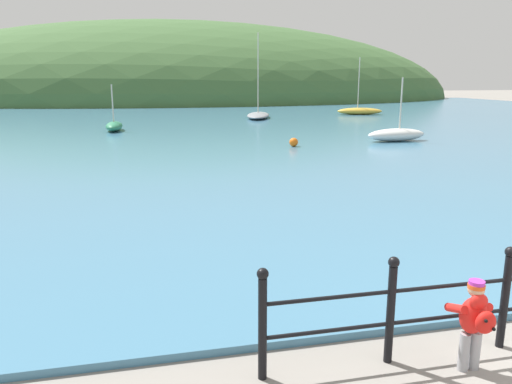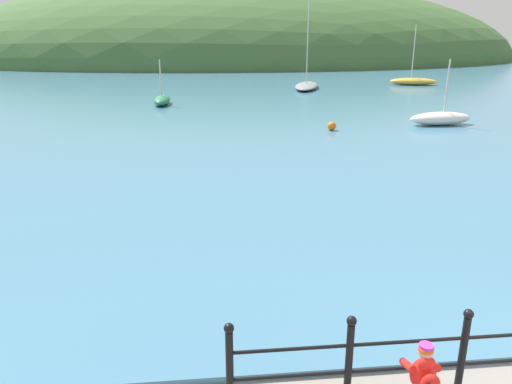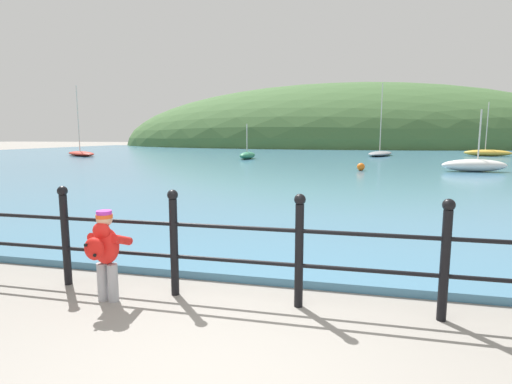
# 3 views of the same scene
# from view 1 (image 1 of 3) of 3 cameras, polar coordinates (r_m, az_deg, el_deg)

# --- Properties ---
(water) EXTENTS (80.00, 60.00, 0.10)m
(water) POSITION_cam_1_polar(r_m,az_deg,el_deg) (35.40, -5.00, 8.15)
(water) COLOR teal
(water) RESTS_ON ground
(far_hillside) EXTENTS (78.63, 43.25, 20.65)m
(far_hillside) POSITION_cam_1_polar(r_m,az_deg,el_deg) (71.10, -9.09, 10.43)
(far_hillside) COLOR #3D6033
(far_hillside) RESTS_ON ground
(child_in_coat) EXTENTS (0.38, 0.53, 1.00)m
(child_in_coat) POSITION_cam_1_polar(r_m,az_deg,el_deg) (5.76, 23.69, -13.00)
(child_in_coat) COLOR #99999E
(child_in_coat) RESTS_ON ground
(boat_mid_harbor) EXTENTS (1.01, 2.57, 2.53)m
(boat_mid_harbor) POSITION_cam_1_polar(r_m,az_deg,el_deg) (28.91, -15.90, 7.26)
(boat_mid_harbor) COLOR #287551
(boat_mid_harbor) RESTS_ON water
(boat_red_dinghy) EXTENTS (2.94, 5.28, 5.94)m
(boat_red_dinghy) POSITION_cam_1_polar(r_m,az_deg,el_deg) (36.69, 0.25, 8.80)
(boat_red_dinghy) COLOR gray
(boat_red_dinghy) RESTS_ON water
(boat_far_left) EXTENTS (3.69, 1.93, 4.41)m
(boat_far_left) POSITION_cam_1_polar(r_m,az_deg,el_deg) (40.87, 11.77, 9.06)
(boat_far_left) COLOR gold
(boat_far_left) RESTS_ON water
(boat_nearest_quay) EXTENTS (2.95, 1.15, 2.91)m
(boat_nearest_quay) POSITION_cam_1_polar(r_m,az_deg,el_deg) (24.27, 15.75, 6.33)
(boat_nearest_quay) COLOR silver
(boat_nearest_quay) RESTS_ON water
(mooring_buoy) EXTENTS (0.37, 0.37, 0.37)m
(mooring_buoy) POSITION_cam_1_polar(r_m,az_deg,el_deg) (21.59, 4.33, 5.70)
(mooring_buoy) COLOR orange
(mooring_buoy) RESTS_ON water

